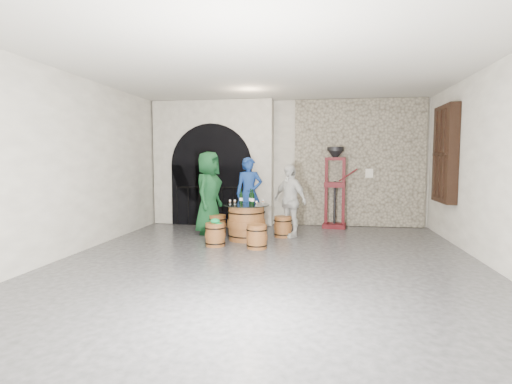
% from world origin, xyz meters
% --- Properties ---
extents(ground, '(8.00, 8.00, 0.00)m').
position_xyz_m(ground, '(0.00, 0.00, 0.00)').
color(ground, '#2C2C2F').
rests_on(ground, ground).
extents(wall_back, '(8.00, 0.00, 8.00)m').
position_xyz_m(wall_back, '(0.00, 4.00, 1.60)').
color(wall_back, silver).
rests_on(wall_back, ground).
extents(wall_front, '(8.00, 0.00, 8.00)m').
position_xyz_m(wall_front, '(0.00, -4.00, 1.60)').
color(wall_front, silver).
rests_on(wall_front, ground).
extents(wall_left, '(0.00, 8.00, 8.00)m').
position_xyz_m(wall_left, '(-3.50, 0.00, 1.60)').
color(wall_left, silver).
rests_on(wall_left, ground).
extents(wall_right, '(0.00, 8.00, 8.00)m').
position_xyz_m(wall_right, '(3.50, 0.00, 1.60)').
color(wall_right, silver).
rests_on(wall_right, ground).
extents(ceiling, '(8.00, 8.00, 0.00)m').
position_xyz_m(ceiling, '(0.00, 0.00, 3.20)').
color(ceiling, beige).
rests_on(ceiling, wall_back).
extents(stone_facing_panel, '(3.20, 0.12, 3.18)m').
position_xyz_m(stone_facing_panel, '(1.80, 3.94, 1.60)').
color(stone_facing_panel, '#A19880').
rests_on(stone_facing_panel, ground).
extents(arched_opening, '(3.10, 0.60, 3.19)m').
position_xyz_m(arched_opening, '(-1.90, 3.74, 1.58)').
color(arched_opening, silver).
rests_on(arched_opening, ground).
extents(shuttered_window, '(0.23, 1.10, 2.00)m').
position_xyz_m(shuttered_window, '(3.38, 2.40, 1.80)').
color(shuttered_window, black).
rests_on(shuttered_window, wall_right).
extents(barrel_table, '(0.97, 0.97, 0.75)m').
position_xyz_m(barrel_table, '(-0.68, 1.80, 0.37)').
color(barrel_table, brown).
rests_on(barrel_table, ground).
extents(barrel_stool_left, '(0.41, 0.41, 0.45)m').
position_xyz_m(barrel_stool_left, '(-1.42, 2.22, 0.22)').
color(barrel_stool_left, brown).
rests_on(barrel_stool_left, ground).
extents(barrel_stool_far, '(0.41, 0.41, 0.45)m').
position_xyz_m(barrel_stool_far, '(-0.79, 2.64, 0.22)').
color(barrel_stool_far, brown).
rests_on(barrel_stool_far, ground).
extents(barrel_stool_right, '(0.41, 0.41, 0.45)m').
position_xyz_m(barrel_stool_right, '(0.05, 2.23, 0.22)').
color(barrel_stool_right, brown).
rests_on(barrel_stool_right, ground).
extents(barrel_stool_near_right, '(0.41, 0.41, 0.45)m').
position_xyz_m(barrel_stool_near_right, '(-0.33, 1.02, 0.22)').
color(barrel_stool_near_right, brown).
rests_on(barrel_stool_near_right, ground).
extents(barrel_stool_near_left, '(0.41, 0.41, 0.45)m').
position_xyz_m(barrel_stool_near_left, '(-1.17, 1.11, 0.22)').
color(barrel_stool_near_left, brown).
rests_on(barrel_stool_near_left, ground).
extents(green_cap, '(0.23, 0.18, 0.10)m').
position_xyz_m(green_cap, '(-1.17, 1.11, 0.49)').
color(green_cap, '#0D9043').
rests_on(green_cap, barrel_stool_near_left).
extents(person_green, '(0.71, 0.99, 1.87)m').
position_xyz_m(person_green, '(-1.65, 2.35, 0.93)').
color(person_green, '#124220').
rests_on(person_green, ground).
extents(person_blue, '(0.72, 0.57, 1.74)m').
position_xyz_m(person_blue, '(-0.84, 3.03, 0.87)').
color(person_blue, navy).
rests_on(person_blue, ground).
extents(person_white, '(0.96, 0.90, 1.59)m').
position_xyz_m(person_white, '(0.19, 2.31, 0.79)').
color(person_white, silver).
rests_on(person_white, ground).
extents(wine_bottle_left, '(0.08, 0.08, 0.32)m').
position_xyz_m(wine_bottle_left, '(-0.81, 1.89, 0.88)').
color(wine_bottle_left, black).
rests_on(wine_bottle_left, barrel_table).
extents(wine_bottle_center, '(0.08, 0.08, 0.32)m').
position_xyz_m(wine_bottle_center, '(-0.55, 1.80, 0.88)').
color(wine_bottle_center, black).
rests_on(wine_bottle_center, barrel_table).
extents(wine_bottle_right, '(0.08, 0.08, 0.32)m').
position_xyz_m(wine_bottle_right, '(-0.60, 1.89, 0.88)').
color(wine_bottle_right, black).
rests_on(wine_bottle_right, barrel_table).
extents(tasting_glass_a, '(0.05, 0.05, 0.10)m').
position_xyz_m(tasting_glass_a, '(-1.02, 1.78, 0.80)').
color(tasting_glass_a, '#A85220').
rests_on(tasting_glass_a, barrel_table).
extents(tasting_glass_b, '(0.05, 0.05, 0.10)m').
position_xyz_m(tasting_glass_b, '(-0.34, 1.92, 0.80)').
color(tasting_glass_b, '#A85220').
rests_on(tasting_glass_b, barrel_table).
extents(tasting_glass_c, '(0.05, 0.05, 0.10)m').
position_xyz_m(tasting_glass_c, '(-0.81, 1.99, 0.80)').
color(tasting_glass_c, '#A85220').
rests_on(tasting_glass_c, barrel_table).
extents(tasting_glass_d, '(0.05, 0.05, 0.10)m').
position_xyz_m(tasting_glass_d, '(-0.58, 2.03, 0.80)').
color(tasting_glass_d, '#A85220').
rests_on(tasting_glass_d, barrel_table).
extents(tasting_glass_e, '(0.05, 0.05, 0.10)m').
position_xyz_m(tasting_glass_e, '(-0.44, 1.64, 0.80)').
color(tasting_glass_e, '#A85220').
rests_on(tasting_glass_e, barrel_table).
extents(tasting_glass_f, '(0.05, 0.05, 0.10)m').
position_xyz_m(tasting_glass_f, '(-0.93, 1.81, 0.80)').
color(tasting_glass_f, '#A85220').
rests_on(tasting_glass_f, barrel_table).
extents(side_barrel, '(0.44, 0.44, 0.58)m').
position_xyz_m(side_barrel, '(-0.74, 3.35, 0.29)').
color(side_barrel, brown).
rests_on(side_barrel, ground).
extents(corking_press, '(0.83, 0.51, 1.99)m').
position_xyz_m(corking_press, '(1.21, 3.60, 1.16)').
color(corking_press, '#540E14').
rests_on(corking_press, ground).
extents(control_box, '(0.18, 0.10, 0.22)m').
position_xyz_m(control_box, '(2.05, 3.86, 1.35)').
color(control_box, silver).
rests_on(control_box, wall_back).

